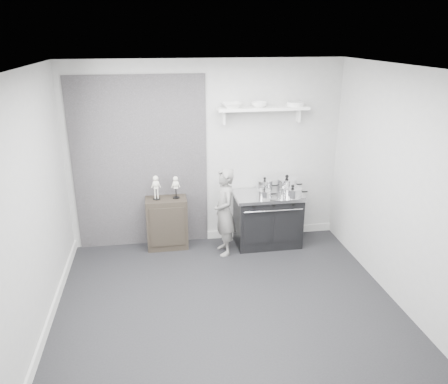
{
  "coord_description": "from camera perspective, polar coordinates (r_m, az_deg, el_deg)",
  "views": [
    {
      "loc": [
        -0.74,
        -4.33,
        3.02
      ],
      "look_at": [
        0.12,
        0.95,
        1.06
      ],
      "focal_mm": 35.0,
      "sensor_mm": 36.0,
      "label": 1
    }
  ],
  "objects": [
    {
      "name": "pot_back_left",
      "position": [
        6.48,
        5.32,
        0.84
      ],
      "size": [
        0.33,
        0.24,
        0.23
      ],
      "color": "silver",
      "rests_on": "stove"
    },
    {
      "name": "child",
      "position": [
        6.17,
        0.06,
        -2.63
      ],
      "size": [
        0.35,
        0.49,
        1.27
      ],
      "primitive_type": "imported",
      "rotation": [
        0.0,
        0.0,
        -1.47
      ],
      "color": "slate",
      "rests_on": "ground"
    },
    {
      "name": "wall_shelf",
      "position": [
        6.28,
        5.11,
        10.73
      ],
      "size": [
        1.3,
        0.26,
        0.24
      ],
      "color": "white",
      "rests_on": "room_shell"
    },
    {
      "name": "ground",
      "position": [
        5.33,
        0.33,
        -14.43
      ],
      "size": [
        4.0,
        4.0,
        0.0
      ],
      "primitive_type": "plane",
      "color": "black",
      "rests_on": "ground"
    },
    {
      "name": "stove",
      "position": [
        6.57,
        5.72,
        -3.51
      ],
      "size": [
        1.0,
        0.62,
        0.8
      ],
      "color": "black",
      "rests_on": "ground"
    },
    {
      "name": "pot_front_right",
      "position": [
        6.35,
        8.93,
        0.01
      ],
      "size": [
        0.37,
        0.28,
        0.18
      ],
      "color": "silver",
      "rests_on": "stove"
    },
    {
      "name": "bowl_large",
      "position": [
        6.17,
        1.05,
        11.27
      ],
      "size": [
        0.29,
        0.29,
        0.07
      ],
      "primitive_type": "imported",
      "color": "white",
      "rests_on": "wall_shelf"
    },
    {
      "name": "pot_front_center",
      "position": [
        6.24,
        5.28,
        -0.25
      ],
      "size": [
        0.27,
        0.19,
        0.15
      ],
      "color": "silver",
      "rests_on": "stove"
    },
    {
      "name": "pot_back_right",
      "position": [
        6.55,
        8.18,
        0.99
      ],
      "size": [
        0.4,
        0.31,
        0.25
      ],
      "color": "silver",
      "rests_on": "stove"
    },
    {
      "name": "skeleton_full",
      "position": [
        6.28,
        -8.87,
        0.81
      ],
      "size": [
        0.11,
        0.07,
        0.41
      ],
      "primitive_type": null,
      "color": "silver",
      "rests_on": "side_cabinet"
    },
    {
      "name": "bowl_small",
      "position": [
        6.25,
        4.6,
        11.32
      ],
      "size": [
        0.23,
        0.23,
        0.07
      ],
      "primitive_type": "imported",
      "color": "white",
      "rests_on": "wall_shelf"
    },
    {
      "name": "side_cabinet",
      "position": [
        6.5,
        -7.45,
        -4.03
      ],
      "size": [
        0.59,
        0.34,
        0.77
      ],
      "primitive_type": "cube",
      "color": "black",
      "rests_on": "ground"
    },
    {
      "name": "skeleton_torso",
      "position": [
        6.29,
        -6.32,
        0.82
      ],
      "size": [
        0.11,
        0.07,
        0.38
      ],
      "primitive_type": null,
      "color": "silver",
      "rests_on": "side_cabinet"
    },
    {
      "name": "room_shell",
      "position": [
        4.73,
        -0.99,
        3.11
      ],
      "size": [
        4.02,
        3.62,
        2.71
      ],
      "color": "#A4A4A2",
      "rests_on": "ground"
    },
    {
      "name": "plate_stack",
      "position": [
        6.4,
        9.29,
        11.28
      ],
      "size": [
        0.25,
        0.25,
        0.06
      ],
      "primitive_type": "cylinder",
      "color": "white",
      "rests_on": "wall_shelf"
    }
  ]
}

